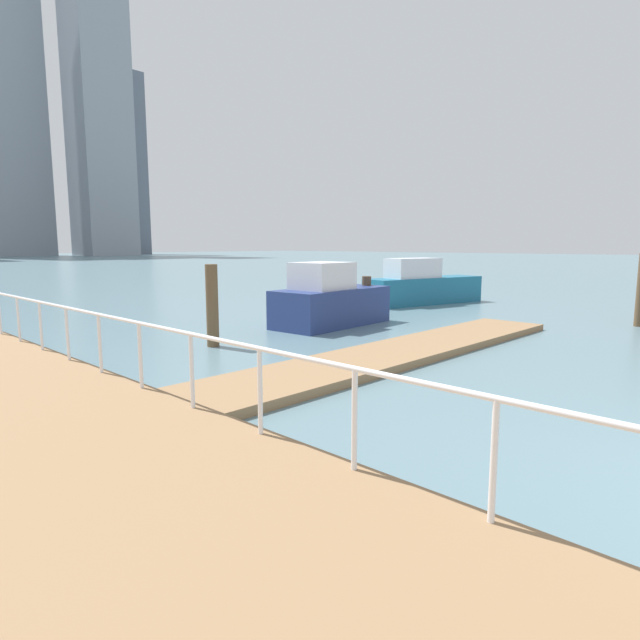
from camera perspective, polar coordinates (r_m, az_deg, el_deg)
name	(u,v)px	position (r m, az deg, el deg)	size (l,w,h in m)	color
ground_plane	(67,321)	(20.66, -25.77, -0.06)	(300.00, 300.00, 0.00)	slate
floating_dock	(394,353)	(12.70, 8.09, -3.62)	(13.11, 2.00, 0.18)	#93704C
boardwalk_railing	(191,350)	(7.49, -13.81, -3.19)	(0.06, 23.71, 1.08)	white
dock_piling_0	(366,298)	(18.75, 5.06, 2.37)	(0.32, 0.32, 1.56)	brown
dock_piling_1	(212,306)	(14.04, -11.62, 1.53)	(0.32, 0.32, 2.17)	brown
moored_boat_0	(330,301)	(17.39, 1.07, 2.08)	(4.34, 2.10, 2.11)	navy
moored_boat_2	(422,286)	(24.26, 10.99, 3.61)	(6.15, 2.84, 2.07)	#1E6B8C
skyline_tower_4	(4,95)	(150.09, -31.08, 20.22)	(13.85, 12.75, 73.65)	#8C939E
skyline_tower_5	(98,111)	(143.33, -22.91, 20.13)	(11.78, 12.39, 67.68)	#8C939E
skyline_tower_6	(125,166)	(158.09, -20.41, 15.36)	(6.50, 12.39, 47.54)	slate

